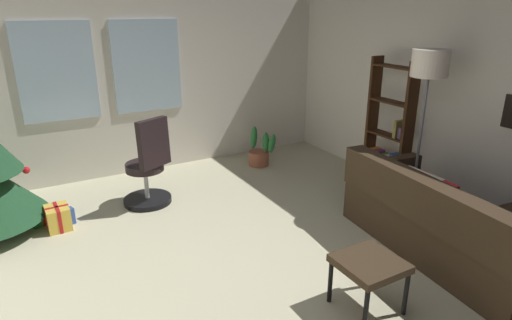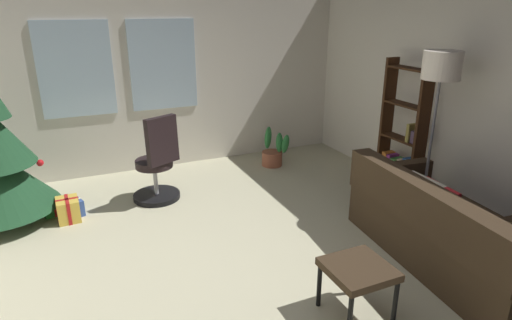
# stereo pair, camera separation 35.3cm
# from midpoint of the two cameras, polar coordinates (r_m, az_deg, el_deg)

# --- Properties ---
(ground_plane) EXTENTS (5.56, 6.11, 0.10)m
(ground_plane) POSITION_cam_midpoint_polar(r_m,az_deg,el_deg) (3.83, 0.44, -16.46)
(ground_plane) COLOR #BAB694
(wall_back_with_windows) EXTENTS (5.56, 0.12, 2.65)m
(wall_back_with_windows) POSITION_cam_midpoint_polar(r_m,az_deg,el_deg) (6.11, -12.09, 11.06)
(wall_back_with_windows) COLOR silver
(wall_back_with_windows) RESTS_ON ground_plane
(wall_right_with_frames) EXTENTS (0.12, 6.11, 2.65)m
(wall_right_with_frames) POSITION_cam_midpoint_polar(r_m,az_deg,el_deg) (5.06, 31.32, 6.83)
(wall_right_with_frames) COLOR silver
(wall_right_with_frames) RESTS_ON ground_plane
(couch) EXTENTS (1.78, 2.18, 0.81)m
(couch) POSITION_cam_midpoint_polar(r_m,az_deg,el_deg) (4.39, 29.26, -9.06)
(couch) COLOR #352719
(couch) RESTS_ON ground_plane
(footstool) EXTENTS (0.46, 0.46, 0.43)m
(footstool) POSITION_cam_midpoint_polar(r_m,az_deg,el_deg) (3.38, 16.46, -14.24)
(footstool) COLOR #352719
(footstool) RESTS_ON ground_plane
(gift_box_green) EXTENTS (0.30, 0.32, 0.19)m
(gift_box_green) POSITION_cam_midpoint_polar(r_m,az_deg,el_deg) (5.31, -23.90, -5.63)
(gift_box_green) COLOR #1E722D
(gift_box_green) RESTS_ON ground_plane
(gift_box_gold) EXTENTS (0.24, 0.29, 0.25)m
(gift_box_gold) POSITION_cam_midpoint_polar(r_m,az_deg,el_deg) (5.05, -21.89, -6.18)
(gift_box_gold) COLOR gold
(gift_box_gold) RESTS_ON ground_plane
(gift_box_blue) EXTENTS (0.24, 0.26, 0.19)m
(gift_box_blue) POSITION_cam_midpoint_polar(r_m,az_deg,el_deg) (5.16, -21.37, -5.98)
(gift_box_blue) COLOR #2D4C99
(gift_box_blue) RESTS_ON ground_plane
(office_chair) EXTENTS (0.56, 0.58, 1.05)m
(office_chair) POSITION_cam_midpoint_polar(r_m,az_deg,el_deg) (5.16, -11.08, -1.11)
(office_chair) COLOR black
(office_chair) RESTS_ON ground_plane
(bookshelf) EXTENTS (0.18, 0.64, 1.63)m
(bookshelf) POSITION_cam_midpoint_polar(r_m,az_deg,el_deg) (5.59, 20.68, 3.01)
(bookshelf) COLOR #361E0F
(bookshelf) RESTS_ON ground_plane
(floor_lamp) EXTENTS (0.38, 0.38, 1.80)m
(floor_lamp) POSITION_cam_midpoint_polar(r_m,az_deg,el_deg) (4.79, 25.32, 9.93)
(floor_lamp) COLOR slate
(floor_lamp) RESTS_ON ground_plane
(potted_plant) EXTENTS (0.39, 0.44, 0.55)m
(potted_plant) POSITION_cam_midpoint_polar(r_m,az_deg,el_deg) (6.29, 3.96, 0.94)
(potted_plant) COLOR #955139
(potted_plant) RESTS_ON ground_plane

